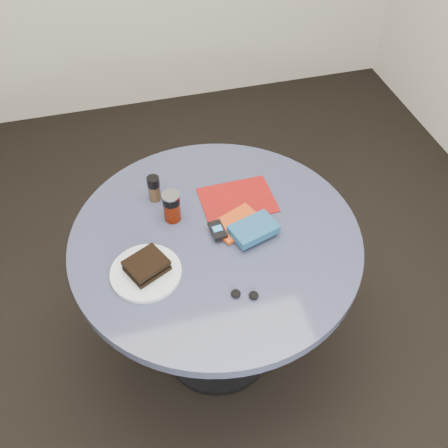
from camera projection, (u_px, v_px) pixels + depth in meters
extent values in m
plane|color=black|center=(218.00, 344.00, 2.26)|extent=(4.00, 4.00, 0.00)
cylinder|color=black|center=(218.00, 343.00, 2.24)|extent=(0.48, 0.48, 0.03)
cylinder|color=black|center=(217.00, 298.00, 1.98)|extent=(0.11, 0.11, 0.68)
cylinder|color=#333954|center=(216.00, 239.00, 1.72)|extent=(1.00, 1.00, 0.04)
cylinder|color=white|center=(146.00, 273.00, 1.59)|extent=(0.28, 0.28, 0.01)
cube|color=black|center=(147.00, 268.00, 1.58)|extent=(0.15, 0.15, 0.02)
cube|color=#311E12|center=(147.00, 266.00, 1.57)|extent=(0.14, 0.13, 0.01)
cube|color=black|center=(146.00, 263.00, 1.56)|extent=(0.15, 0.15, 0.02)
cylinder|color=#5B1504|center=(172.00, 211.00, 1.73)|extent=(0.08, 0.08, 0.08)
cylinder|color=black|center=(171.00, 199.00, 1.69)|extent=(0.08, 0.08, 0.03)
cylinder|color=silver|center=(170.00, 195.00, 1.68)|extent=(0.08, 0.08, 0.01)
cylinder|color=#3F2C1B|center=(155.00, 192.00, 1.80)|extent=(0.04, 0.04, 0.07)
cylinder|color=black|center=(153.00, 182.00, 1.76)|extent=(0.05, 0.05, 0.04)
cube|color=maroon|center=(237.00, 200.00, 1.82)|extent=(0.27, 0.20, 0.00)
cube|color=#BE3B0F|center=(237.00, 223.00, 1.72)|extent=(0.20, 0.17, 0.01)
cube|color=navy|center=(254.00, 229.00, 1.68)|extent=(0.18, 0.14, 0.03)
cube|color=black|center=(217.00, 230.00, 1.69)|extent=(0.05, 0.09, 0.01)
cube|color=#216AA7|center=(217.00, 228.00, 1.68)|extent=(0.03, 0.03, 0.00)
ellipsoid|color=black|center=(236.00, 294.00, 1.53)|extent=(0.04, 0.04, 0.02)
ellipsoid|color=black|center=(254.00, 295.00, 1.53)|extent=(0.04, 0.04, 0.02)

